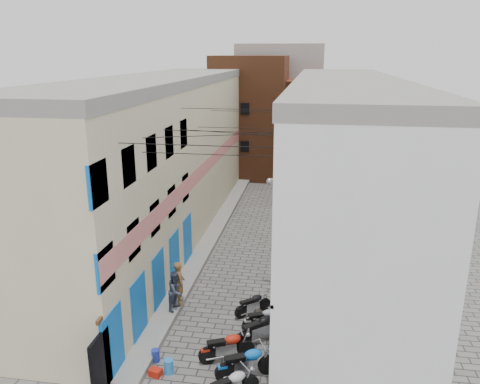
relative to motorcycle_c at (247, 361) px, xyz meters
The scene contains 18 objects.
plinth 12.32m from the motorcycle_c, 107.52° to the left, with size 0.90×26.00×0.25m, color gray.
building_left 13.99m from the motorcycle_c, 119.59° to the left, with size 5.10×27.00×9.00m.
building_right 12.80m from the motorcycle_c, 74.10° to the left, with size 5.94×26.00×9.00m.
building_far_brick_left 27.34m from the motorcycle_c, 97.79° to the left, with size 6.00×6.00×10.00m, color brown.
building_far_brick_right 28.97m from the motorcycle_c, 87.32° to the left, with size 5.00×6.00×8.00m, color brown.
building_far_concrete 33.14m from the motorcycle_c, 92.90° to the left, with size 8.00×5.00×11.00m, color gray.
far_shopfront 24.00m from the motorcycle_c, 93.96° to the left, with size 2.00×0.30×2.40m, color black.
overhead_wires 9.27m from the motorcycle_c, 104.55° to the left, with size 5.80×13.02×1.32m.
motorcycle_c is the anchor object (origin of this frame).
motorcycle_d 1.13m from the motorcycle_c, 135.31° to the left, with size 0.63×2.00×1.16m, color #B21E0C, non-canonical shape.
motorcycle_e 2.01m from the motorcycle_c, 83.87° to the left, with size 0.67×2.12×1.23m, color black, non-canonical shape.
motorcycle_f 2.88m from the motorcycle_c, 85.13° to the left, with size 0.54×1.71×0.99m, color #A1A0A5, non-canonical shape.
motorcycle_g 3.90m from the motorcycle_c, 94.58° to the left, with size 0.53×1.69×0.98m, color black, non-canonical shape.
person_a 5.16m from the motorcycle_c, 130.88° to the left, with size 0.67×0.44×1.83m, color brown.
person_b 4.78m from the motorcycle_c, 134.85° to the left, with size 0.79×0.62×1.63m, color #383F54.
water_jug_near 2.61m from the motorcycle_c, behind, with size 0.32×0.32×0.50m, color blue.
water_jug_far 3.25m from the motorcycle_c, behind, with size 0.28×0.28×0.44m, color #2032A3.
red_crate 3.03m from the motorcycle_c, behind, with size 0.39×0.29×0.24m, color red.
Camera 1 is at (3.51, -11.52, 10.16)m, focal length 35.00 mm.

